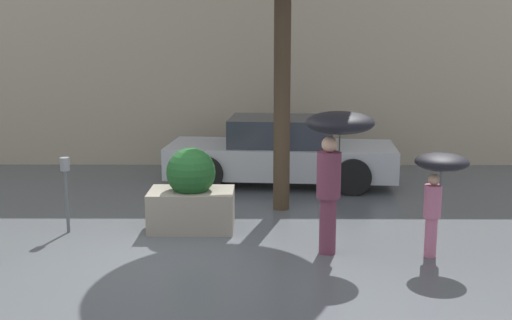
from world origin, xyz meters
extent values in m
plane|color=#51565B|center=(0.00, 0.00, 0.00)|extent=(40.00, 40.00, 0.00)
cube|color=#B7A88E|center=(0.00, 6.50, 3.00)|extent=(18.00, 0.30, 6.00)
cube|color=gray|center=(0.04, 1.35, 0.31)|extent=(1.30, 0.81, 0.62)
sphere|color=#1E5123|center=(0.04, 1.35, 0.91)|extent=(0.76, 0.76, 0.76)
cylinder|color=brown|center=(2.04, 0.25, 0.40)|extent=(0.23, 0.23, 0.80)
cylinder|color=brown|center=(2.04, 0.25, 1.11)|extent=(0.33, 0.33, 0.63)
sphere|color=tan|center=(2.04, 0.25, 1.53)|extent=(0.22, 0.22, 0.22)
cylinder|color=#4C4C51|center=(2.18, 0.30, 1.48)|extent=(0.02, 0.02, 0.68)
ellipsoid|color=black|center=(2.18, 0.30, 1.82)|extent=(0.93, 0.93, 0.30)
cylinder|color=#B76684|center=(3.43, 0.11, 0.28)|extent=(0.16, 0.16, 0.56)
cylinder|color=#B76684|center=(3.43, 0.11, 0.78)|extent=(0.23, 0.23, 0.44)
sphere|color=tan|center=(3.43, 0.11, 1.08)|extent=(0.15, 0.15, 0.15)
cylinder|color=#4C4C51|center=(3.50, 0.03, 1.07)|extent=(0.02, 0.02, 0.53)
ellipsoid|color=black|center=(3.50, 0.03, 1.34)|extent=(0.70, 0.70, 0.23)
cube|color=#B7BCC1|center=(1.53, 4.50, 0.50)|extent=(4.66, 2.07, 0.61)
cube|color=#2D333D|center=(1.53, 4.50, 1.07)|extent=(2.16, 1.60, 0.55)
cylinder|color=black|center=(0.06, 3.79, 0.35)|extent=(0.71, 0.28, 0.69)
cylinder|color=black|center=(0.20, 5.46, 0.35)|extent=(0.71, 0.28, 0.69)
cylinder|color=black|center=(2.86, 3.54, 0.35)|extent=(0.71, 0.28, 0.69)
cylinder|color=black|center=(3.00, 5.22, 0.35)|extent=(0.71, 0.28, 0.69)
cylinder|color=#423323|center=(1.47, 2.55, 2.04)|extent=(0.28, 0.28, 4.08)
cylinder|color=#595B60|center=(-1.83, 1.17, 0.48)|extent=(0.05, 0.05, 0.97)
cylinder|color=gray|center=(-1.83, 1.17, 1.07)|extent=(0.14, 0.14, 0.20)
camera|label=1|loc=(1.10, -8.25, 2.99)|focal=45.00mm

